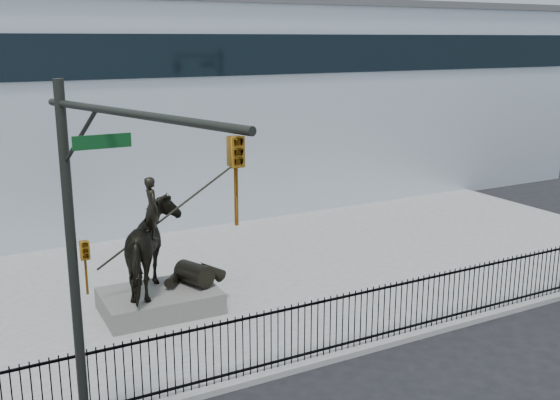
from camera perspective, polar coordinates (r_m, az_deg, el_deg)
ground at (r=16.14m, az=9.67°, el=-14.55°), size 120.00×120.00×0.00m
plaza at (r=21.50m, az=-1.99°, el=-6.70°), size 30.00×12.00×0.15m
building at (r=32.43m, az=-12.57°, el=8.02°), size 44.00×14.00×9.00m
picket_fence at (r=16.63m, az=7.10°, el=-10.09°), size 22.10×0.10×1.50m
statue_plinth at (r=18.95m, az=-10.41°, el=-8.62°), size 3.24×2.27×0.60m
equestrian_statue at (r=18.44m, az=-10.44°, el=-4.15°), size 4.07×2.57×3.45m
traffic_signal_left at (r=11.21m, az=-15.57°, el=-5.37°), size 1.52×4.84×7.00m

